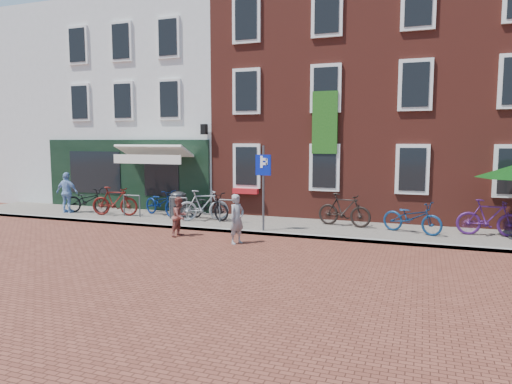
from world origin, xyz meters
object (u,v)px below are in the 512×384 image
(bicycle_4, at_px, (208,206))
(bicycle_2, at_px, (161,203))
(bicycle_1, at_px, (115,201))
(bicycle_7, at_px, (489,218))
(bicycle_3, at_px, (203,205))
(bicycle_6, at_px, (412,217))
(boy, at_px, (180,217))
(parking_sign, at_px, (263,177))
(bicycle_0, at_px, (87,200))
(woman, at_px, (237,219))
(litter_bin, at_px, (178,203))
(cafe_person, at_px, (67,192))
(bicycle_5, at_px, (344,210))

(bicycle_4, bearing_deg, bicycle_2, 100.84)
(bicycle_1, bearing_deg, bicycle_7, -98.14)
(bicycle_2, relative_size, bicycle_4, 1.00)
(bicycle_3, height_order, bicycle_6, bicycle_3)
(bicycle_6, distance_m, bicycle_7, 2.22)
(bicycle_4, xyz_separation_m, bicycle_7, (9.24, 0.21, 0.05))
(bicycle_1, bearing_deg, boy, -128.85)
(parking_sign, relative_size, bicycle_0, 1.43)
(woman, height_order, bicycle_3, woman)
(bicycle_3, bearing_deg, bicycle_6, -120.17)
(parking_sign, height_order, boy, parking_sign)
(parking_sign, xyz_separation_m, bicycle_1, (-6.32, 0.87, -1.17))
(litter_bin, xyz_separation_m, cafe_person, (-4.71, -0.51, 0.27))
(bicycle_1, distance_m, bicycle_2, 1.77)
(bicycle_0, distance_m, bicycle_2, 3.14)
(litter_bin, distance_m, bicycle_7, 10.51)
(bicycle_2, bearing_deg, bicycle_1, 132.94)
(bicycle_2, relative_size, bicycle_6, 1.00)
(cafe_person, distance_m, bicycle_3, 5.93)
(cafe_person, xyz_separation_m, bicycle_4, (5.98, 0.46, -0.31))
(bicycle_2, relative_size, bicycle_3, 1.03)
(bicycle_7, bearing_deg, bicycle_1, 91.78)
(cafe_person, height_order, bicycle_2, cafe_person)
(bicycle_1, bearing_deg, bicycle_2, -80.62)
(cafe_person, distance_m, bicycle_4, 6.01)
(parking_sign, bearing_deg, cafe_person, 174.44)
(boy, height_order, bicycle_7, boy)
(litter_bin, xyz_separation_m, bicycle_2, (-0.83, 0.14, -0.04))
(boy, xyz_separation_m, bicycle_3, (-0.30, 2.24, 0.04))
(bicycle_0, relative_size, bicycle_3, 1.03)
(boy, bearing_deg, bicycle_4, 14.51)
(woman, relative_size, cafe_person, 0.89)
(woman, bearing_deg, bicycle_5, -14.96)
(bicycle_2, distance_m, bicycle_3, 2.10)
(litter_bin, height_order, bicycle_1, bicycle_1)
(bicycle_0, relative_size, bicycle_7, 1.03)
(bicycle_1, height_order, bicycle_5, same)
(parking_sign, xyz_separation_m, bicycle_3, (-2.62, 0.99, -1.17))
(boy, relative_size, bicycle_4, 0.65)
(boy, xyz_separation_m, bicycle_1, (-4.00, 2.12, 0.04))
(woman, bearing_deg, litter_bin, 73.71)
(boy, xyz_separation_m, cafe_person, (-6.22, 2.08, 0.29))
(bicycle_4, bearing_deg, boy, -158.49)
(woman, height_order, bicycle_2, woman)
(bicycle_4, bearing_deg, bicycle_1, 112.48)
(bicycle_2, distance_m, bicycle_6, 9.15)
(litter_bin, height_order, bicycle_4, litter_bin)
(bicycle_2, distance_m, bicycle_5, 6.97)
(woman, distance_m, bicycle_5, 4.13)
(bicycle_0, height_order, bicycle_6, same)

